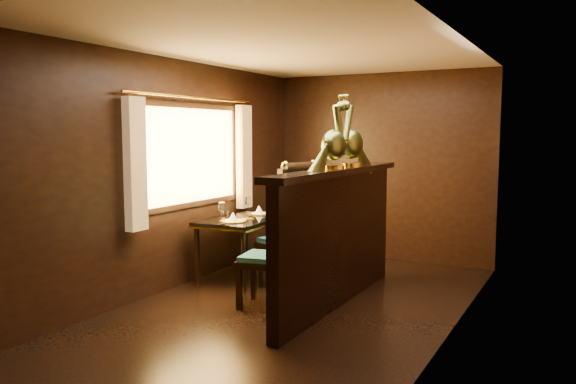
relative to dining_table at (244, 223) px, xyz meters
name	(u,v)px	position (x,y,z in m)	size (l,w,h in m)	color
ground	(295,307)	(1.06, -0.73, -0.65)	(5.00, 5.00, 0.00)	black
room_shell	(288,146)	(0.97, -0.71, 0.93)	(3.04, 5.04, 2.52)	black
partition	(338,233)	(1.38, -0.43, 0.06)	(0.26, 2.70, 1.36)	black
dining_table	(244,223)	(0.00, 0.00, 0.00)	(0.80, 1.25, 0.92)	black
chair_left	(276,238)	(0.89, -0.81, 0.04)	(0.55, 0.57, 1.31)	black
chair_right	(294,223)	(0.76, -0.19, 0.09)	(0.65, 0.66, 1.42)	black
peacock_left	(334,131)	(1.38, -0.55, 1.07)	(0.22, 0.60, 0.71)	#1A5031
peacock_right	(352,131)	(1.38, -0.10, 1.07)	(0.23, 0.61, 0.72)	#1A5031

